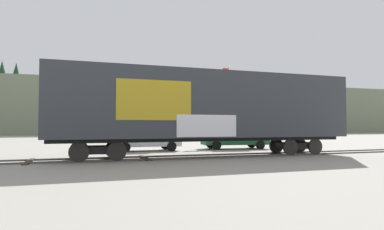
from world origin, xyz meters
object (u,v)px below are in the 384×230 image
object	(u,v)px
parked_car_white	(146,139)
freight_car	(206,107)
flagpole	(227,95)
parked_car_green	(235,138)

from	to	relation	value
parked_car_white	freight_car	bearing A→B (deg)	-64.59
freight_car	flagpole	world-z (taller)	flagpole
flagpole	parked_car_green	bearing A→B (deg)	-108.47
flagpole	parked_car_white	bearing A→B (deg)	-143.18
parked_car_green	flagpole	bearing A→B (deg)	71.53
parked_car_white	parked_car_green	distance (m)	6.53
parked_car_white	parked_car_green	world-z (taller)	parked_car_green
freight_car	parked_car_white	xyz separation A→B (m)	(-2.47, 5.20, -1.92)
freight_car	flagpole	bearing A→B (deg)	62.07
flagpole	parked_car_green	xyz separation A→B (m)	(-2.14, -6.42, -3.78)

